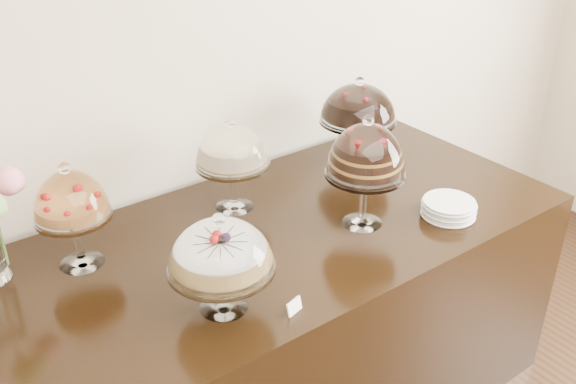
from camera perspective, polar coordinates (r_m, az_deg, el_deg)
wall_back at (r=2.56m, az=-7.56°, el=13.79°), size 5.00×0.04×3.00m
display_counter at (r=2.62m, az=-0.67°, el=-11.76°), size 2.20×1.00×0.90m
cake_stand_sugar_sponge at (r=1.88m, az=-6.01°, el=-5.25°), size 0.32×0.32×0.33m
cake_stand_choco_layer at (r=2.28m, az=6.97°, el=3.33°), size 0.29×0.29×0.43m
cake_stand_cheesecake at (r=2.40m, az=-5.01°, el=3.72°), size 0.28×0.28×0.37m
cake_stand_dark_choco at (r=2.77m, az=6.27°, el=7.57°), size 0.33×0.33×0.39m
cake_stand_fruit_tart at (r=2.16m, az=-18.75°, el=-0.76°), size 0.25×0.25×0.38m
plate_stack at (r=2.50m, az=14.09°, el=-1.42°), size 0.20×0.20×0.06m
price_card_left at (r=1.96m, az=0.56°, el=-10.13°), size 0.06×0.03×0.04m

